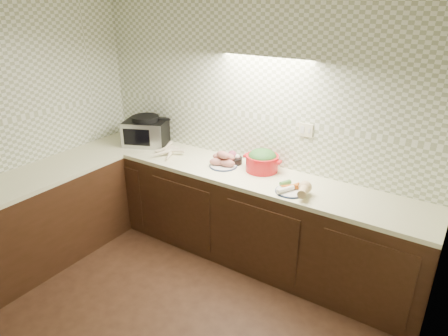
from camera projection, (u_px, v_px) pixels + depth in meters
The scene contains 8 objects.
room at pixel (104, 143), 2.35m from camera, with size 3.60×3.60×2.60m.
counter at pixel (126, 228), 3.68m from camera, with size 3.60×3.60×0.90m.
toaster_oven at pixel (146, 131), 4.40m from camera, with size 0.55×0.50×0.32m.
parsnip_pile at pixel (172, 153), 4.11m from camera, with size 0.39×0.37×0.07m.
sweet_potato_plate at pixel (223, 161), 3.86m from camera, with size 0.27×0.27×0.16m.
onion_bowl at pixel (234, 159), 3.93m from camera, with size 0.17×0.17×0.13m.
dutch_oven at pixel (262, 160), 3.74m from camera, with size 0.38×0.32×0.21m.
veg_plate at pixel (297, 188), 3.34m from camera, with size 0.31×0.28×0.12m.
Camera 1 is at (1.81, -1.46, 2.42)m, focal length 32.00 mm.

